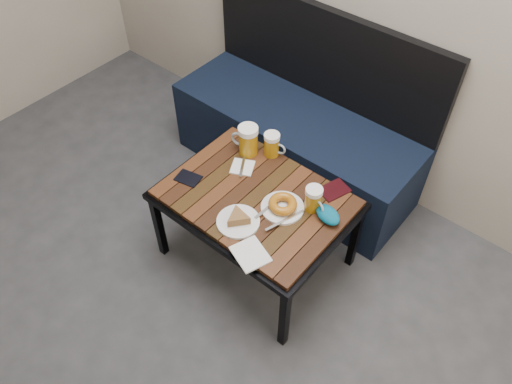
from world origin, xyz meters
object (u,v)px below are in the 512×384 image
Objects in this scene: bench at (297,136)px; cafe_table at (256,203)px; beer_mug_right at (314,199)px; plate_bagel at (282,206)px; plate_pie at (238,219)px; beer_mug_left at (248,140)px; knit_pouch at (328,215)px; passport_navy at (188,178)px; passport_burgundy at (334,190)px; beer_mug_centre at (272,145)px.

cafe_table is (0.22, -0.63, 0.16)m from bench.
beer_mug_right is 0.49× the size of plate_bagel.
cafe_table is 3.40× the size of plate_bagel.
plate_pie and plate_bagel have the same top height.
plate_pie is at bearing 112.09° from beer_mug_left.
beer_mug_right is 0.98× the size of knit_pouch.
bench is 11.46× the size of beer_mug_right.
bench is at bearing 108.13° from plate_pie.
bench is at bearing 161.05° from passport_navy.
beer_mug_left is (0.01, -0.43, 0.28)m from bench.
plate_pie is at bearing -137.17° from knit_pouch.
plate_pie is at bearing -118.48° from plate_bagel.
beer_mug_left is (-0.22, 0.20, 0.12)m from cafe_table.
plate_pie reaches higher than cafe_table.
passport_burgundy is at bearing 111.20° from passport_navy.
beer_mug_right is (0.46, -0.53, 0.26)m from bench.
passport_navy is (-0.20, -0.38, -0.06)m from beer_mug_centre.
passport_navy is 0.86× the size of passport_burgundy.
beer_mug_right is (0.24, 0.10, 0.11)m from cafe_table.
plate_bagel is at bearing -56.78° from beer_mug_centre.
passport_navy and passport_burgundy have the same top height.
cafe_table is 6.82× the size of beer_mug_centre.
beer_mug_centre reaches higher than beer_mug_right.
beer_mug_right reaches higher than plate_bagel.
passport_burgundy is at bearing 114.11° from knit_pouch.
beer_mug_left is at bearing 152.90° from plate_bagel.
passport_burgundy is (0.11, 0.24, -0.02)m from plate_bagel.
plate_pie is (-0.20, -0.27, -0.04)m from beer_mug_right.
beer_mug_centre is 0.39m from beer_mug_right.
bench reaches higher than passport_navy.
bench reaches higher than knit_pouch.
beer_mug_left is 0.63× the size of plate_bagel.
passport_burgundy is (0.21, 0.42, -0.02)m from plate_pie.
beer_mug_centre reaches higher than plate_pie.
passport_navy is at bearing -163.38° from plate_bagel.
plate_bagel is 0.26m from passport_burgundy.
cafe_table is at bearing 124.68° from beer_mug_left.
beer_mug_centre is 0.43m from passport_navy.
cafe_table is 0.32m from beer_mug_left.
knit_pouch is at bearing 96.51° from passport_navy.
beer_mug_left is 0.34m from passport_navy.
beer_mug_centre is at bearing 109.92° from plate_pie.
beer_mug_left reaches higher than beer_mug_centre.
bench is 0.64m from passport_burgundy.
plate_pie reaches higher than passport_navy.
cafe_table is 7.43× the size of passport_navy.
passport_navy is (-0.45, -0.13, -0.02)m from plate_bagel.
cafe_table is at bearing -172.97° from plate_bagel.
beer_mug_left is 0.40m from plate_bagel.
beer_mug_left reaches higher than plate_pie.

